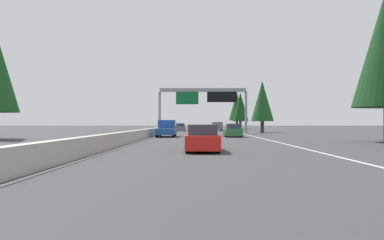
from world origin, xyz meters
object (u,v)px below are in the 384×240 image
(sedan_far_center, at_px, (181,127))
(conifer_right_distant, at_px, (237,106))
(sedan_mid_center, at_px, (233,131))
(conifer_right_far, at_px, (240,107))
(sign_gantry_overhead, at_px, (204,98))
(minivan_distant_a, at_px, (217,126))
(conifer_right_mid, at_px, (262,101))
(pickup_mid_left, at_px, (167,129))
(sedan_near_right, at_px, (202,139))

(sedan_far_center, relative_size, conifer_right_distant, 0.44)
(sedan_mid_center, bearing_deg, conifer_right_far, -7.00)
(sign_gantry_overhead, xyz_separation_m, minivan_distant_a, (21.40, -2.90, -4.21))
(sign_gantry_overhead, height_order, conifer_right_distant, conifer_right_distant)
(conifer_right_distant, bearing_deg, sedan_mid_center, 174.03)
(sedan_far_center, bearing_deg, conifer_right_mid, -130.80)
(sign_gantry_overhead, distance_m, conifer_right_distant, 53.10)
(sedan_far_center, xyz_separation_m, pickup_mid_left, (-30.80, 0.27, 0.23))
(conifer_right_mid, distance_m, conifer_right_far, 31.55)
(minivan_distant_a, height_order, conifer_right_distant, conifer_right_distant)
(minivan_distant_a, height_order, conifer_right_far, conifer_right_far)
(sign_gantry_overhead, relative_size, pickup_mid_left, 2.26)
(sedan_mid_center, xyz_separation_m, minivan_distant_a, (34.34, 0.07, 0.27))
(sedan_mid_center, xyz_separation_m, conifer_right_far, (51.23, -6.29, 4.64))
(sedan_mid_center, height_order, conifer_right_distant, conifer_right_distant)
(pickup_mid_left, distance_m, conifer_right_far, 52.69)
(conifer_right_far, bearing_deg, sign_gantry_overhead, 166.40)
(sedan_far_center, distance_m, pickup_mid_left, 30.81)
(sedan_near_right, distance_m, sedan_mid_center, 22.79)
(conifer_right_mid, xyz_separation_m, conifer_right_distant, (45.44, -0.40, 1.07))
(sedan_near_right, bearing_deg, sign_gantry_overhead, -1.08)
(sign_gantry_overhead, bearing_deg, conifer_right_mid, -54.28)
(pickup_mid_left, relative_size, conifer_right_distant, 0.56)
(sedan_mid_center, relative_size, pickup_mid_left, 0.79)
(pickup_mid_left, bearing_deg, minivan_distant_a, -12.18)
(conifer_right_mid, bearing_deg, pickup_mid_left, 144.28)
(sedan_far_center, xyz_separation_m, conifer_right_distant, (33.79, -13.89, 5.38))
(pickup_mid_left, xyz_separation_m, conifer_right_far, (50.70, -13.65, 4.41))
(sedan_mid_center, bearing_deg, sedan_far_center, 12.75)
(sedan_mid_center, distance_m, conifer_right_far, 51.83)
(sign_gantry_overhead, distance_m, sedan_far_center, 19.38)
(pickup_mid_left, bearing_deg, sedan_far_center, -0.51)
(conifer_right_far, height_order, conifer_right_distant, conifer_right_distant)
(sedan_mid_center, xyz_separation_m, conifer_right_distant, (65.12, -6.81, 5.38))
(conifer_right_far, bearing_deg, conifer_right_distant, -2.12)
(sedan_mid_center, height_order, conifer_right_far, conifer_right_far)
(sedan_far_center, distance_m, conifer_right_distant, 36.92)
(conifer_right_far, xyz_separation_m, conifer_right_distant, (13.88, -0.51, 0.74))
(sedan_near_right, bearing_deg, minivan_distant_a, -3.59)
(minivan_distant_a, bearing_deg, conifer_right_far, -20.62)
(conifer_right_far, distance_m, conifer_right_distant, 13.91)
(conifer_right_distant, bearing_deg, sedan_near_right, 173.20)
(sedan_near_right, relative_size, conifer_right_distant, 0.44)
(minivan_distant_a, relative_size, conifer_right_far, 0.57)
(pickup_mid_left, relative_size, conifer_right_far, 0.64)
(sedan_far_center, distance_m, conifer_right_far, 24.43)
(minivan_distant_a, distance_m, conifer_right_far, 18.57)
(sedan_near_right, distance_m, minivan_distant_a, 56.94)
(minivan_distant_a, distance_m, conifer_right_mid, 16.53)
(minivan_distant_a, bearing_deg, sedan_far_center, 113.18)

